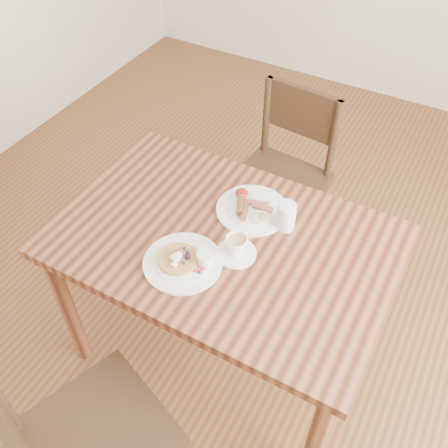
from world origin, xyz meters
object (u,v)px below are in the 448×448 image
at_px(dining_table, 224,256).
at_px(water_glass, 286,216).
at_px(pancake_plate, 184,261).
at_px(chair_far, 283,171).
at_px(breakfast_plate, 251,209).
at_px(chair_near, 80,441).
at_px(teacup_saucer, 236,247).

relative_size(dining_table, water_glass, 11.16).
bearing_deg(pancake_plate, chair_far, 91.25).
distance_m(dining_table, breakfast_plate, 0.20).
bearing_deg(chair_near, water_glass, 94.42).
xyz_separation_m(pancake_plate, water_glass, (0.22, 0.32, 0.04)).
bearing_deg(breakfast_plate, teacup_saucer, -76.39).
relative_size(chair_far, water_glass, 8.19).
distance_m(chair_far, breakfast_plate, 0.63).
relative_size(chair_far, pancake_plate, 3.26).
relative_size(dining_table, teacup_saucer, 8.57).
relative_size(chair_far, teacup_saucer, 6.29).
bearing_deg(dining_table, chair_far, 96.12).
relative_size(chair_near, water_glass, 8.19).
bearing_deg(dining_table, teacup_saucer, -31.79).
bearing_deg(dining_table, chair_near, -96.71).
xyz_separation_m(chair_near, chair_far, (0.01, 1.48, 0.00)).
bearing_deg(chair_far, pancake_plate, 96.66).
height_order(chair_far, breakfast_plate, chair_far).
distance_m(dining_table, teacup_saucer, 0.16).
xyz_separation_m(chair_far, breakfast_plate, (0.10, -0.56, 0.27)).
relative_size(breakfast_plate, teacup_saucer, 1.93).
relative_size(pancake_plate, water_glass, 2.51).
distance_m(chair_near, chair_far, 1.48).
distance_m(chair_near, water_glass, 0.99).
distance_m(pancake_plate, breakfast_plate, 0.35).
xyz_separation_m(breakfast_plate, water_glass, (0.14, -0.01, 0.04)).
bearing_deg(water_glass, chair_near, -105.70).
bearing_deg(chair_far, chair_near, 95.01).
bearing_deg(chair_far, water_glass, 118.48).
relative_size(dining_table, chair_far, 1.36).
bearing_deg(pancake_plate, dining_table, 71.00).
xyz_separation_m(breakfast_plate, teacup_saucer, (0.05, -0.21, 0.02)).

